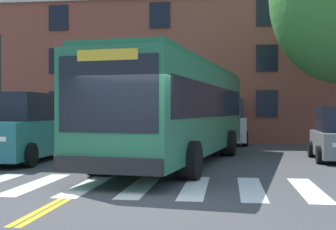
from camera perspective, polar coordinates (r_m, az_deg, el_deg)
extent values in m
plane|color=#424244|center=(9.21, -5.42, -10.40)|extent=(120.00, 120.00, 0.00)
cube|color=white|center=(11.63, -15.75, -8.10)|extent=(0.55, 3.34, 0.01)
cube|color=white|center=(11.21, -9.76, -8.42)|extent=(0.55, 3.34, 0.01)
cube|color=white|center=(10.91, -3.36, -8.65)|extent=(0.55, 3.34, 0.01)
cube|color=white|center=(10.76, 3.31, -8.78)|extent=(0.55, 3.34, 0.01)
cube|color=white|center=(10.75, 10.08, -8.80)|extent=(0.55, 3.34, 0.01)
cube|color=white|center=(10.89, 16.77, -8.69)|extent=(0.55, 3.34, 0.01)
cube|color=gold|center=(24.86, -0.29, -3.48)|extent=(0.12, 36.00, 0.01)
cube|color=gold|center=(24.84, 0.08, -3.49)|extent=(0.12, 36.00, 0.01)
cube|color=#28704C|center=(15.72, 1.43, 0.64)|extent=(4.34, 12.36, 2.75)
cube|color=black|center=(15.45, 5.99, 1.65)|extent=(1.72, 11.02, 0.99)
cube|color=black|center=(16.09, -2.95, 1.61)|extent=(1.72, 11.02, 0.99)
cube|color=black|center=(9.97, -7.42, 2.58)|extent=(2.24, 0.37, 1.65)
cube|color=yellow|center=(10.03, -7.43, 7.29)|extent=(1.37, 0.24, 0.24)
cube|color=#232326|center=(10.01, -7.47, -6.16)|extent=(2.45, 0.47, 0.36)
cube|color=#246444|center=(15.79, 1.43, 5.92)|extent=(4.11, 11.86, 0.16)
cylinder|color=black|center=(11.85, 2.48, -5.54)|extent=(0.70, 1.06, 0.99)
cylinder|color=black|center=(12.63, -8.24, -5.17)|extent=(0.70, 1.06, 0.99)
cylinder|color=black|center=(18.19, 7.28, -3.42)|extent=(0.70, 1.06, 0.99)
cylinder|color=black|center=(18.71, -0.03, -3.30)|extent=(0.70, 1.06, 0.99)
cube|color=#236B70|center=(16.75, -17.39, -2.70)|extent=(1.93, 4.92, 1.20)
cube|color=black|center=(16.77, -17.33, 0.95)|extent=(1.74, 3.05, 0.93)
cube|color=white|center=(14.27, -19.48, -2.78)|extent=(0.20, 0.04, 0.14)
cylinder|color=black|center=(14.99, -16.43, -4.71)|extent=(0.22, 0.76, 0.76)
cylinder|color=black|center=(17.81, -12.45, -3.88)|extent=(0.22, 0.76, 0.76)
cylinder|color=black|center=(18.57, -18.16, -3.71)|extent=(0.22, 0.76, 0.76)
cube|color=white|center=(15.49, 19.76, -3.48)|extent=(0.20, 0.05, 0.14)
cylinder|color=black|center=(16.16, 18.03, -4.63)|extent=(0.25, 0.61, 0.60)
cylinder|color=black|center=(18.37, 17.07, -4.00)|extent=(0.25, 0.61, 0.60)
cube|color=white|center=(24.53, 6.83, -1.68)|extent=(2.17, 4.72, 1.18)
cube|color=black|center=(24.56, 6.83, 0.82)|extent=(1.88, 2.95, 0.96)
cube|color=white|center=(22.24, 8.60, -1.61)|extent=(0.20, 0.05, 0.14)
cube|color=white|center=(22.18, 5.65, -1.61)|extent=(0.20, 0.05, 0.14)
cylinder|color=black|center=(23.20, 9.41, -2.85)|extent=(0.26, 0.77, 0.76)
cylinder|color=black|center=(23.10, 4.59, -2.86)|extent=(0.26, 0.77, 0.76)
cylinder|color=black|center=(26.04, 8.82, -2.48)|extent=(0.26, 0.77, 0.76)
cylinder|color=black|center=(25.95, 4.52, -2.48)|extent=(0.26, 0.77, 0.76)
cube|color=brown|center=(29.59, 0.25, 5.35)|extent=(28.17, 8.92, 8.46)
cube|color=black|center=(26.45, -13.18, 1.32)|extent=(1.10, 0.06, 1.40)
cube|color=black|center=(25.04, -1.01, 1.38)|extent=(1.10, 0.06, 1.40)
cube|color=black|center=(24.86, 11.96, 1.38)|extent=(1.10, 0.06, 1.40)
cube|color=black|center=(26.59, -13.19, 6.43)|extent=(1.10, 0.06, 1.40)
cube|color=black|center=(25.19, -1.01, 6.78)|extent=(1.10, 0.06, 1.40)
cube|color=black|center=(25.01, 11.97, 6.81)|extent=(1.10, 0.06, 1.40)
cube|color=black|center=(26.94, -13.20, 11.45)|extent=(1.10, 0.06, 1.40)
cube|color=black|center=(25.56, -1.01, 12.07)|extent=(1.10, 0.06, 1.40)
cube|color=black|center=(25.38, 11.98, 12.14)|extent=(1.10, 0.06, 1.40)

